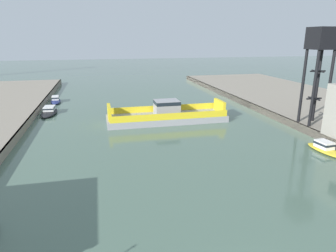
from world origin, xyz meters
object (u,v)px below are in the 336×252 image
at_px(chain_ferry, 167,115).
at_px(moored_boat_near_right, 325,148).
at_px(moored_boat_mid_right, 49,111).
at_px(crane_tower, 321,49).
at_px(moored_boat_near_left, 55,100).

xyz_separation_m(chain_ferry, moored_boat_near_right, (16.70, -18.81, -0.62)).
distance_m(chain_ferry, moored_boat_near_right, 25.16).
bearing_deg(moored_boat_mid_right, moored_boat_near_right, -37.92).
bearing_deg(moored_boat_mid_right, crane_tower, -26.71).
height_order(moored_boat_near_left, moored_boat_mid_right, moored_boat_near_left).
bearing_deg(moored_boat_mid_right, moored_boat_near_left, 90.70).
xyz_separation_m(chain_ferry, moored_boat_near_left, (-21.03, 21.35, -0.61)).
bearing_deg(chain_ferry, moored_boat_near_left, 134.56).
bearing_deg(moored_boat_mid_right, chain_ferry, -26.64).
height_order(moored_boat_near_left, crane_tower, crane_tower).
xyz_separation_m(chain_ferry, crane_tower, (20.78, -10.49, 11.46)).
height_order(moored_boat_mid_right, crane_tower, crane_tower).
xyz_separation_m(moored_boat_near_right, moored_boat_mid_right, (-37.59, 29.29, 0.00)).
height_order(chain_ferry, moored_boat_near_left, chain_ferry).
relative_size(chain_ferry, crane_tower, 1.44).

